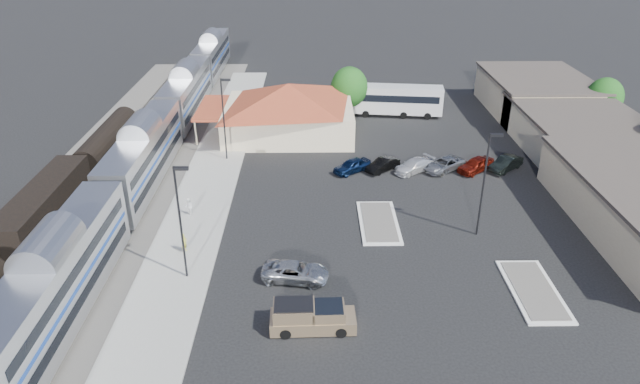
{
  "coord_description": "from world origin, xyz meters",
  "views": [
    {
      "loc": [
        -1.63,
        -40.94,
        24.46
      ],
      "look_at": [
        -1.08,
        2.48,
        2.8
      ],
      "focal_mm": 32.0,
      "sensor_mm": 36.0,
      "label": 1
    }
  ],
  "objects_px": {
    "pickup_truck": "(313,317)",
    "coach_bus": "(395,99)",
    "station_depot": "(288,109)",
    "suv": "(295,272)"
  },
  "relations": [
    {
      "from": "coach_bus",
      "to": "suv",
      "type": "bearing_deg",
      "value": 169.06
    },
    {
      "from": "station_depot",
      "to": "pickup_truck",
      "type": "xyz_separation_m",
      "value": [
        2.84,
        -35.75,
        -2.23
      ]
    },
    {
      "from": "station_depot",
      "to": "coach_bus",
      "type": "xyz_separation_m",
      "value": [
        13.58,
        6.64,
        -0.87
      ]
    },
    {
      "from": "coach_bus",
      "to": "station_depot",
      "type": "bearing_deg",
      "value": 123.1
    },
    {
      "from": "suv",
      "to": "pickup_truck",
      "type": "bearing_deg",
      "value": -158.4
    },
    {
      "from": "pickup_truck",
      "to": "suv",
      "type": "distance_m",
      "value": 5.56
    },
    {
      "from": "pickup_truck",
      "to": "suv",
      "type": "xyz_separation_m",
      "value": [
        -1.27,
        5.41,
        -0.22
      ]
    },
    {
      "from": "station_depot",
      "to": "suv",
      "type": "distance_m",
      "value": 30.48
    },
    {
      "from": "pickup_truck",
      "to": "coach_bus",
      "type": "bearing_deg",
      "value": -15.64
    },
    {
      "from": "station_depot",
      "to": "pickup_truck",
      "type": "distance_m",
      "value": 35.93
    }
  ]
}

